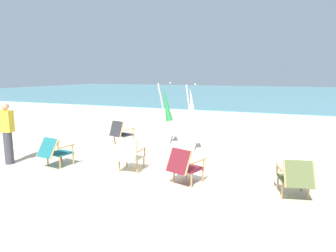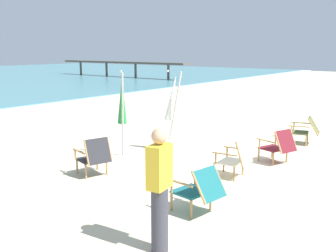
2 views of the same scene
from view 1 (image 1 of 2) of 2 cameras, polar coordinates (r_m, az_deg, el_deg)
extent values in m
plane|color=beige|center=(7.70, 2.85, -7.86)|extent=(80.00, 80.00, 0.00)
cube|color=teal|center=(38.37, 18.27, 5.98)|extent=(80.00, 40.00, 0.10)
cube|color=white|center=(18.23, 14.13, 2.30)|extent=(80.00, 1.10, 0.06)
cube|color=#196066|center=(8.28, -19.84, -4.88)|extent=(0.59, 0.55, 0.04)
cube|color=#196066|center=(8.00, -22.00, -3.89)|extent=(0.53, 0.38, 0.46)
cylinder|color=#AD7F4C|center=(8.63, -19.68, -5.38)|extent=(0.04, 0.04, 0.32)
cylinder|color=#AD7F4C|center=(8.29, -17.58, -5.89)|extent=(0.04, 0.04, 0.32)
cylinder|color=#AD7F4C|center=(8.37, -21.94, -5.99)|extent=(0.04, 0.04, 0.32)
cylinder|color=#AD7F4C|center=(8.02, -19.87, -6.55)|extent=(0.04, 0.04, 0.32)
cube|color=#AD7F4C|center=(8.43, -21.25, -3.17)|extent=(0.11, 0.53, 0.02)
cylinder|color=#AD7F4C|center=(8.57, -20.23, -3.65)|extent=(0.04, 0.04, 0.22)
cube|color=#AD7F4C|center=(8.01, -18.75, -3.68)|extent=(0.11, 0.53, 0.02)
cylinder|color=#AD7F4C|center=(8.16, -17.71, -4.18)|extent=(0.04, 0.04, 0.22)
cylinder|color=#AD7F4C|center=(8.20, -23.09, -3.64)|extent=(0.09, 0.31, 0.46)
cylinder|color=#AD7F4C|center=(7.81, -20.85, -4.15)|extent=(0.09, 0.31, 0.46)
cube|color=#515B33|center=(6.44, 22.72, -9.25)|extent=(0.62, 0.59, 0.04)
cube|color=#515B33|center=(6.03, 23.73, -8.41)|extent=(0.55, 0.41, 0.46)
cylinder|color=#AD7F4C|center=(6.64, 20.19, -9.98)|extent=(0.04, 0.04, 0.32)
cylinder|color=#AD7F4C|center=(6.75, 24.13, -9.91)|extent=(0.04, 0.04, 0.32)
cylinder|color=#AD7F4C|center=(6.25, 20.99, -11.30)|extent=(0.04, 0.04, 0.32)
cylinder|color=#AD7F4C|center=(6.36, 25.18, -11.20)|extent=(0.04, 0.04, 0.32)
cube|color=#AD7F4C|center=(6.29, 20.41, -7.44)|extent=(0.16, 0.52, 0.02)
cylinder|color=#AD7F4C|center=(6.50, 20.01, -7.88)|extent=(0.04, 0.04, 0.22)
cube|color=#AD7F4C|center=(6.44, 25.33, -7.40)|extent=(0.16, 0.52, 0.02)
cylinder|color=#AD7F4C|center=(6.64, 24.79, -7.84)|extent=(0.04, 0.04, 0.22)
cylinder|color=#AD7F4C|center=(5.97, 21.35, -8.43)|extent=(0.11, 0.31, 0.46)
cylinder|color=#AD7F4C|center=(6.10, 26.06, -8.37)|extent=(0.11, 0.31, 0.46)
cube|color=maroon|center=(6.61, 3.95, -8.00)|extent=(0.65, 0.62, 0.04)
cube|color=maroon|center=(6.27, 2.05, -6.73)|extent=(0.55, 0.40, 0.48)
cylinder|color=#AD7F4C|center=(6.96, 3.44, -8.45)|extent=(0.04, 0.04, 0.32)
cylinder|color=#AD7F4C|center=(6.70, 6.68, -9.23)|extent=(0.04, 0.04, 0.32)
cylinder|color=#AD7F4C|center=(6.63, 1.16, -9.36)|extent=(0.04, 0.04, 0.32)
cylinder|color=#AD7F4C|center=(6.37, 4.48, -10.24)|extent=(0.04, 0.04, 0.32)
cube|color=#AD7F4C|center=(6.69, 1.94, -5.78)|extent=(0.20, 0.51, 0.02)
cylinder|color=#AD7F4C|center=(6.87, 2.91, -6.34)|extent=(0.04, 0.04, 0.22)
cube|color=#AD7F4C|center=(6.37, 5.90, -6.64)|extent=(0.20, 0.51, 0.02)
cylinder|color=#AD7F4C|center=(6.56, 6.83, -7.19)|extent=(0.04, 0.04, 0.22)
cylinder|color=#AD7F4C|center=(6.43, 0.26, -6.31)|extent=(0.12, 0.26, 0.49)
cylinder|color=#AD7F4C|center=(6.12, 3.93, -7.16)|extent=(0.12, 0.26, 0.49)
cube|color=beige|center=(7.48, -6.93, -5.92)|extent=(0.56, 0.52, 0.04)
cube|color=beige|center=(7.13, -8.00, -4.67)|extent=(0.51, 0.24, 0.51)
cylinder|color=#AD7F4C|center=(7.80, -7.84, -6.48)|extent=(0.04, 0.04, 0.32)
cylinder|color=#AD7F4C|center=(7.62, -4.62, -6.81)|extent=(0.04, 0.04, 0.32)
cylinder|color=#AD7F4C|center=(7.43, -9.24, -7.36)|extent=(0.04, 0.04, 0.32)
cylinder|color=#AD7F4C|center=(7.24, -5.88, -7.74)|extent=(0.04, 0.04, 0.32)
cube|color=#AD7F4C|center=(7.52, -8.98, -4.15)|extent=(0.08, 0.53, 0.02)
cylinder|color=#AD7F4C|center=(7.71, -8.35, -4.62)|extent=(0.04, 0.04, 0.22)
cube|color=#AD7F4C|center=(7.30, -5.00, -4.49)|extent=(0.08, 0.53, 0.02)
cylinder|color=#AD7F4C|center=(7.49, -4.46, -4.97)|extent=(0.04, 0.04, 0.22)
cylinder|color=#AD7F4C|center=(7.24, -9.84, -4.50)|extent=(0.06, 0.20, 0.51)
cylinder|color=#AD7F4C|center=(7.03, -6.11, -4.84)|extent=(0.06, 0.20, 0.51)
cube|color=#28282D|center=(10.24, -8.41, -1.63)|extent=(0.63, 0.61, 0.04)
cube|color=#28282D|center=(9.97, -9.80, -0.55)|extent=(0.53, 0.34, 0.50)
cylinder|color=#AD7F4C|center=(10.58, -8.41, -2.14)|extent=(0.04, 0.04, 0.32)
cylinder|color=#AD7F4C|center=(10.25, -6.61, -2.49)|extent=(0.04, 0.04, 0.32)
cylinder|color=#AD7F4C|center=(10.30, -10.15, -2.53)|extent=(0.04, 0.04, 0.32)
cylinder|color=#AD7F4C|center=(9.96, -8.36, -2.90)|extent=(0.04, 0.04, 0.32)
cube|color=#AD7F4C|center=(10.38, -9.58, -0.27)|extent=(0.18, 0.52, 0.02)
cylinder|color=#AD7F4C|center=(10.53, -8.81, -0.71)|extent=(0.04, 0.04, 0.22)
cube|color=#AD7F4C|center=(9.98, -7.41, -0.62)|extent=(0.18, 0.52, 0.02)
cylinder|color=#AD7F4C|center=(10.13, -6.64, -1.08)|extent=(0.04, 0.04, 0.22)
cylinder|color=#AD7F4C|center=(10.16, -10.77, -0.38)|extent=(0.10, 0.22, 0.50)
cylinder|color=#AD7F4C|center=(9.79, -8.80, -0.71)|extent=(0.10, 0.22, 0.50)
cylinder|color=#B7B2A8|center=(8.82, 4.29, 1.21)|extent=(0.17, 0.54, 2.05)
cone|color=white|center=(8.84, 4.61, 3.56)|extent=(0.33, 0.53, 1.17)
sphere|color=#B7B2A8|center=(8.94, 5.21, 7.88)|extent=(0.06, 0.06, 0.06)
cylinder|color=#B7B2A8|center=(9.85, -0.73, 2.19)|extent=(0.36, 0.38, 2.06)
cone|color=#23843D|center=(9.84, -0.33, 4.29)|extent=(0.47, 0.48, 1.18)
sphere|color=#B7B2A8|center=(9.85, 0.42, 8.19)|extent=(0.06, 0.06, 0.06)
cylinder|color=#383842|center=(8.93, -28.09, -3.69)|extent=(0.22, 0.22, 0.86)
cube|color=gold|center=(8.81, -28.46, 0.81)|extent=(0.36, 0.24, 0.56)
sphere|color=tan|center=(8.76, -28.67, 3.33)|extent=(0.20, 0.20, 0.20)
camera|label=2|loc=(10.75, -54.58, 7.00)|focal=42.00mm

